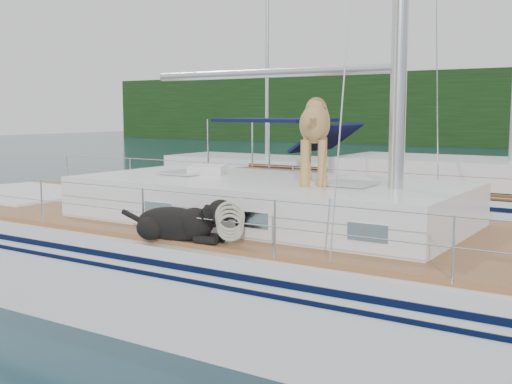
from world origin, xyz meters
The scene contains 4 objects.
ground centered at (0.00, 0.00, 0.00)m, with size 120.00×120.00×0.00m, color black.
main_sailboat centered at (0.11, -0.01, 0.69)m, with size 12.00×3.84×14.01m.
neighbor_sailboat centered at (0.31, 6.53, 0.63)m, with size 11.00×3.50×13.30m.
bg_boat_west centered at (-8.00, 14.00, 0.45)m, with size 8.00×3.00×11.65m.
Camera 1 is at (5.33, -7.20, 2.71)m, focal length 45.00 mm.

